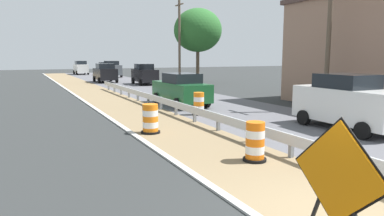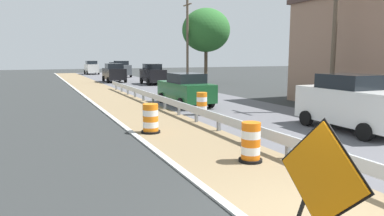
{
  "view_description": "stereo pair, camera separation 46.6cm",
  "coord_description": "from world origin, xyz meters",
  "px_view_note": "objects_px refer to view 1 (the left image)",
  "views": [
    {
      "loc": [
        -5.03,
        -4.15,
        2.93
      ],
      "look_at": [
        0.82,
        7.72,
        0.97
      ],
      "focal_mm": 32.96,
      "sensor_mm": 36.0,
      "label": 1
    },
    {
      "loc": [
        -4.61,
        -4.35,
        2.93
      ],
      "look_at": [
        0.82,
        7.72,
        0.97
      ],
      "focal_mm": 32.96,
      "sensor_mm": 36.0,
      "label": 2
    }
  ],
  "objects_px": {
    "car_lead_near_lane": "(105,73)",
    "utility_pole_near": "(329,33)",
    "car_distant_a": "(112,69)",
    "car_lead_far_lane": "(181,89)",
    "car_trailing_near_lane": "(145,74)",
    "car_mid_far_lane": "(348,102)",
    "traffic_barrel_nearest": "(255,143)",
    "warning_sign_diamond": "(337,177)",
    "traffic_barrel_close": "(150,120)",
    "traffic_barrel_mid": "(199,105)",
    "utility_pole_mid": "(179,41)",
    "car_trailing_far_lane": "(81,68)",
    "car_distant_c": "(106,69)"
  },
  "relations": [
    {
      "from": "car_lead_near_lane",
      "to": "utility_pole_near",
      "type": "bearing_deg",
      "value": -167.24
    },
    {
      "from": "car_distant_a",
      "to": "car_lead_far_lane",
      "type": "bearing_deg",
      "value": -5.02
    },
    {
      "from": "car_trailing_near_lane",
      "to": "car_lead_far_lane",
      "type": "height_order",
      "value": "car_trailing_near_lane"
    },
    {
      "from": "car_mid_far_lane",
      "to": "car_distant_a",
      "type": "bearing_deg",
      "value": -178.65
    },
    {
      "from": "car_distant_a",
      "to": "traffic_barrel_nearest",
      "type": "bearing_deg",
      "value": -7.32
    },
    {
      "from": "car_lead_far_lane",
      "to": "traffic_barrel_nearest",
      "type": "bearing_deg",
      "value": 165.34
    },
    {
      "from": "car_lead_near_lane",
      "to": "utility_pole_near",
      "type": "height_order",
      "value": "utility_pole_near"
    },
    {
      "from": "warning_sign_diamond",
      "to": "car_distant_a",
      "type": "bearing_deg",
      "value": -102.83
    },
    {
      "from": "warning_sign_diamond",
      "to": "car_distant_a",
      "type": "xyz_separation_m",
      "value": [
        7.52,
        45.78,
        0.06
      ]
    },
    {
      "from": "traffic_barrel_close",
      "to": "traffic_barrel_mid",
      "type": "distance_m",
      "value": 4.68
    },
    {
      "from": "traffic_barrel_close",
      "to": "utility_pole_near",
      "type": "distance_m",
      "value": 10.92
    },
    {
      "from": "car_trailing_near_lane",
      "to": "car_distant_a",
      "type": "bearing_deg",
      "value": -178.54
    },
    {
      "from": "utility_pole_mid",
      "to": "traffic_barrel_mid",
      "type": "bearing_deg",
      "value": -111.29
    },
    {
      "from": "traffic_barrel_nearest",
      "to": "utility_pole_mid",
      "type": "xyz_separation_m",
      "value": [
        8.96,
        25.02,
        3.88
      ]
    },
    {
      "from": "car_trailing_far_lane",
      "to": "utility_pole_near",
      "type": "height_order",
      "value": "utility_pole_near"
    },
    {
      "from": "warning_sign_diamond",
      "to": "traffic_barrel_nearest",
      "type": "height_order",
      "value": "warning_sign_diamond"
    },
    {
      "from": "car_lead_far_lane",
      "to": "car_trailing_near_lane",
      "type": "bearing_deg",
      "value": -11.36
    },
    {
      "from": "warning_sign_diamond",
      "to": "traffic_barrel_mid",
      "type": "height_order",
      "value": "warning_sign_diamond"
    },
    {
      "from": "utility_pole_near",
      "to": "utility_pole_mid",
      "type": "relative_size",
      "value": 0.94
    },
    {
      "from": "car_trailing_far_lane",
      "to": "utility_pole_mid",
      "type": "height_order",
      "value": "utility_pole_mid"
    },
    {
      "from": "car_lead_near_lane",
      "to": "car_trailing_near_lane",
      "type": "bearing_deg",
      "value": -148.84
    },
    {
      "from": "traffic_barrel_close",
      "to": "car_trailing_far_lane",
      "type": "xyz_separation_m",
      "value": [
        4.68,
        46.39,
        0.57
      ]
    },
    {
      "from": "car_mid_far_lane",
      "to": "car_distant_a",
      "type": "distance_m",
      "value": 39.76
    },
    {
      "from": "car_trailing_far_lane",
      "to": "car_distant_c",
      "type": "height_order",
      "value": "car_trailing_far_lane"
    },
    {
      "from": "traffic_barrel_nearest",
      "to": "traffic_barrel_close",
      "type": "relative_size",
      "value": 1.0
    },
    {
      "from": "car_lead_far_lane",
      "to": "car_distant_a",
      "type": "bearing_deg",
      "value": -6.35
    },
    {
      "from": "warning_sign_diamond",
      "to": "car_lead_far_lane",
      "type": "distance_m",
      "value": 16.09
    },
    {
      "from": "car_lead_far_lane",
      "to": "car_trailing_far_lane",
      "type": "bearing_deg",
      "value": -0.99
    },
    {
      "from": "traffic_barrel_nearest",
      "to": "car_distant_c",
      "type": "height_order",
      "value": "car_distant_c"
    },
    {
      "from": "traffic_barrel_nearest",
      "to": "warning_sign_diamond",
      "type": "bearing_deg",
      "value": -109.87
    },
    {
      "from": "traffic_barrel_nearest",
      "to": "car_lead_near_lane",
      "type": "xyz_separation_m",
      "value": [
        2.97,
        32.14,
        0.54
      ]
    },
    {
      "from": "car_lead_far_lane",
      "to": "traffic_barrel_close",
      "type": "bearing_deg",
      "value": 146.65
    },
    {
      "from": "car_distant_c",
      "to": "car_lead_far_lane",
      "type": "bearing_deg",
      "value": -7.38
    },
    {
      "from": "car_trailing_near_lane",
      "to": "utility_pole_mid",
      "type": "distance_m",
      "value": 4.99
    },
    {
      "from": "traffic_barrel_mid",
      "to": "car_distant_c",
      "type": "relative_size",
      "value": 0.25
    },
    {
      "from": "car_mid_far_lane",
      "to": "car_lead_far_lane",
      "type": "bearing_deg",
      "value": -160.77
    },
    {
      "from": "car_mid_far_lane",
      "to": "utility_pole_near",
      "type": "xyz_separation_m",
      "value": [
        2.93,
        3.9,
        3.02
      ]
    },
    {
      "from": "warning_sign_diamond",
      "to": "car_distant_c",
      "type": "bearing_deg",
      "value": -102.3
    },
    {
      "from": "car_lead_far_lane",
      "to": "car_mid_far_lane",
      "type": "relative_size",
      "value": 1.05
    },
    {
      "from": "car_lead_far_lane",
      "to": "car_lead_near_lane",
      "type": "bearing_deg",
      "value": -0.66
    },
    {
      "from": "utility_pole_mid",
      "to": "car_trailing_far_lane",
      "type": "bearing_deg",
      "value": 102.28
    },
    {
      "from": "car_mid_far_lane",
      "to": "warning_sign_diamond",
      "type": "bearing_deg",
      "value": -49.35
    },
    {
      "from": "warning_sign_diamond",
      "to": "utility_pole_mid",
      "type": "xyz_separation_m",
      "value": [
        10.45,
        29.15,
        3.32
      ]
    },
    {
      "from": "traffic_barrel_close",
      "to": "utility_pole_near",
      "type": "bearing_deg",
      "value": 5.89
    },
    {
      "from": "warning_sign_diamond",
      "to": "car_trailing_far_lane",
      "type": "distance_m",
      "value": 55.45
    },
    {
      "from": "car_trailing_far_lane",
      "to": "car_lead_near_lane",
      "type": "bearing_deg",
      "value": 179.34
    },
    {
      "from": "traffic_barrel_mid",
      "to": "car_mid_far_lane",
      "type": "height_order",
      "value": "car_mid_far_lane"
    },
    {
      "from": "traffic_barrel_nearest",
      "to": "utility_pole_near",
      "type": "xyz_separation_m",
      "value": [
        8.84,
        5.79,
        3.62
      ]
    },
    {
      "from": "car_mid_far_lane",
      "to": "car_trailing_far_lane",
      "type": "relative_size",
      "value": 0.98
    },
    {
      "from": "car_trailing_near_lane",
      "to": "car_mid_far_lane",
      "type": "relative_size",
      "value": 0.94
    }
  ]
}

